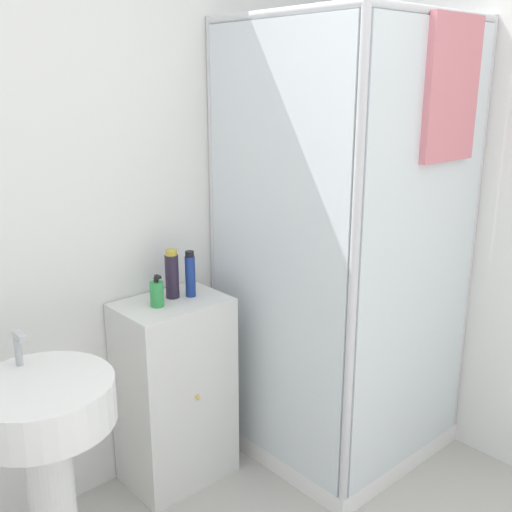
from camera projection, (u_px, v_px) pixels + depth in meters
name	position (u px, v px, depth m)	size (l,w,h in m)	color
wall_back	(41.00, 221.00, 2.31)	(6.40, 0.06, 2.50)	white
shower_enclosure	(342.00, 344.00, 2.86)	(0.88, 0.91, 2.04)	white
vanity_cabinet	(175.00, 391.00, 2.69)	(0.47, 0.35, 0.86)	silver
sink	(46.00, 438.00, 2.01)	(0.48, 0.48, 0.96)	white
soap_dispenser	(157.00, 293.00, 2.50)	(0.06, 0.06, 0.14)	green
shampoo_bottle_tall_black	(172.00, 275.00, 2.58)	(0.06, 0.06, 0.22)	#281E33
shampoo_bottle_blue	(190.00, 275.00, 2.60)	(0.04, 0.04, 0.21)	navy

